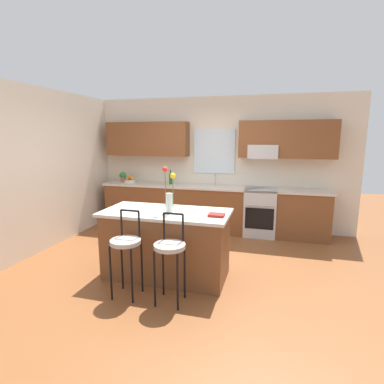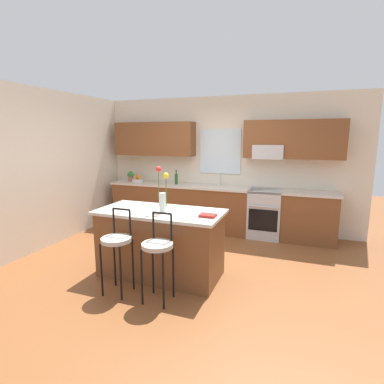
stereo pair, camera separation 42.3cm
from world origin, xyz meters
name	(u,v)px [view 1 (the left image)]	position (x,y,z in m)	size (l,w,h in m)	color
ground_plane	(188,263)	(0.00, 0.00, 0.00)	(14.00, 14.00, 0.00)	brown
wall_left	(53,168)	(-2.56, 0.30, 1.35)	(0.12, 4.60, 2.70)	beige
back_wall_assembly	(215,156)	(0.02, 1.98, 1.51)	(5.60, 0.50, 2.70)	beige
counter_run	(211,208)	(0.00, 1.70, 0.47)	(4.56, 0.64, 0.92)	brown
sink_faucet	(215,178)	(0.06, 1.84, 1.06)	(0.02, 0.13, 0.23)	#B7BABC
oven_range	(260,212)	(0.99, 1.68, 0.46)	(0.60, 0.64, 0.92)	#B7BABC
kitchen_island	(166,244)	(-0.16, -0.48, 0.46)	(1.71, 0.82, 0.92)	brown
bar_stool_near	(126,246)	(-0.44, -1.10, 0.64)	(0.36, 0.36, 1.04)	black
bar_stool_middle	(170,250)	(0.11, -1.10, 0.64)	(0.36, 0.36, 1.04)	black
flower_vase	(169,195)	(-0.09, -0.54, 1.16)	(0.17, 0.09, 0.61)	silver
cookbook	(216,215)	(0.54, -0.56, 0.94)	(0.20, 0.15, 0.03)	maroon
fruit_bowl_oranges	(130,180)	(-1.79, 1.70, 0.97)	(0.24, 0.24, 0.16)	silver
bottle_olive_oil	(171,179)	(-0.86, 1.70, 1.04)	(0.06, 0.06, 0.30)	#1E5923
potted_plant_small	(123,176)	(-1.96, 1.70, 1.05)	(0.18, 0.12, 0.23)	#9E5B3D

